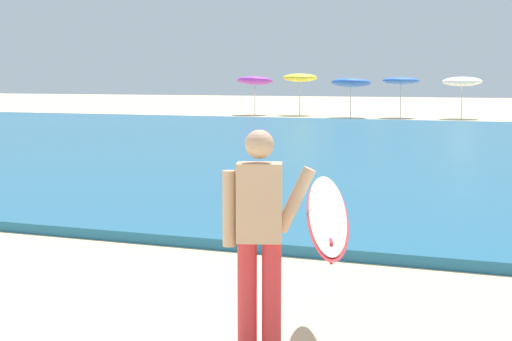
{
  "coord_description": "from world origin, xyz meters",
  "views": [
    {
      "loc": [
        5.04,
        -4.02,
        2.12
      ],
      "look_at": [
        1.96,
        3.9,
        1.1
      ],
      "focal_mm": 54.69,
      "sensor_mm": 36.0,
      "label": 1
    }
  ],
  "objects_px": {
    "surfer_with_board": "(290,223)",
    "beach_umbrella_3": "(401,81)",
    "beach_umbrella_2": "(351,83)",
    "beach_umbrella_4": "(462,81)",
    "beach_umbrella_1": "(300,78)",
    "beach_umbrella_0": "(255,81)"
  },
  "relations": [
    {
      "from": "beach_umbrella_2",
      "to": "beach_umbrella_4",
      "type": "relative_size",
      "value": 0.99
    },
    {
      "from": "beach_umbrella_3",
      "to": "beach_umbrella_2",
      "type": "bearing_deg",
      "value": -161.83
    },
    {
      "from": "beach_umbrella_3",
      "to": "beach_umbrella_1",
      "type": "bearing_deg",
      "value": 173.47
    },
    {
      "from": "beach_umbrella_1",
      "to": "beach_umbrella_2",
      "type": "relative_size",
      "value": 1.08
    },
    {
      "from": "beach_umbrella_0",
      "to": "beach_umbrella_3",
      "type": "bearing_deg",
      "value": -1.23
    },
    {
      "from": "beach_umbrella_1",
      "to": "beach_umbrella_4",
      "type": "bearing_deg",
      "value": -3.09
    },
    {
      "from": "beach_umbrella_2",
      "to": "beach_umbrella_0",
      "type": "bearing_deg",
      "value": 170.31
    },
    {
      "from": "beach_umbrella_0",
      "to": "beach_umbrella_3",
      "type": "xyz_separation_m",
      "value": [
        8.3,
        -0.18,
        0.0
      ]
    },
    {
      "from": "beach_umbrella_0",
      "to": "beach_umbrella_3",
      "type": "height_order",
      "value": "beach_umbrella_0"
    },
    {
      "from": "beach_umbrella_3",
      "to": "beach_umbrella_4",
      "type": "distance_m",
      "value": 3.12
    },
    {
      "from": "beach_umbrella_1",
      "to": "beach_umbrella_2",
      "type": "distance_m",
      "value": 3.63
    },
    {
      "from": "beach_umbrella_0",
      "to": "beach_umbrella_4",
      "type": "height_order",
      "value": "beach_umbrella_0"
    },
    {
      "from": "beach_umbrella_2",
      "to": "beach_umbrella_1",
      "type": "bearing_deg",
      "value": 155.89
    },
    {
      "from": "beach_umbrella_3",
      "to": "beach_umbrella_4",
      "type": "xyz_separation_m",
      "value": [
        3.11,
        0.18,
        -0.03
      ]
    },
    {
      "from": "surfer_with_board",
      "to": "beach_umbrella_3",
      "type": "relative_size",
      "value": 1.07
    },
    {
      "from": "surfer_with_board",
      "to": "beach_umbrella_3",
      "type": "xyz_separation_m",
      "value": [
        -5.95,
        35.59,
        0.91
      ]
    },
    {
      "from": "surfer_with_board",
      "to": "beach_umbrella_3",
      "type": "distance_m",
      "value": 36.1
    },
    {
      "from": "beach_umbrella_4",
      "to": "beach_umbrella_1",
      "type": "bearing_deg",
      "value": 176.91
    },
    {
      "from": "beach_umbrella_1",
      "to": "beach_umbrella_3",
      "type": "height_order",
      "value": "beach_umbrella_1"
    },
    {
      "from": "surfer_with_board",
      "to": "beach_umbrella_2",
      "type": "relative_size",
      "value": 1.08
    },
    {
      "from": "surfer_with_board",
      "to": "beach_umbrella_0",
      "type": "relative_size",
      "value": 1.03
    },
    {
      "from": "beach_umbrella_0",
      "to": "beach_umbrella_4",
      "type": "bearing_deg",
      "value": 0.02
    }
  ]
}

